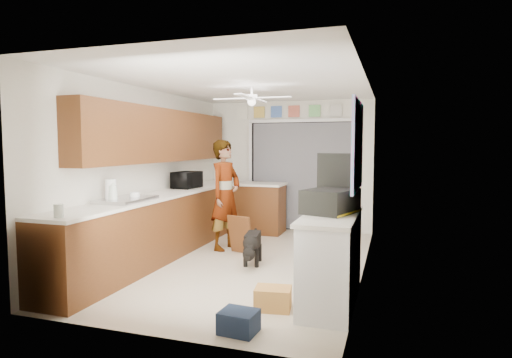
% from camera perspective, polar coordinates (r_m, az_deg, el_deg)
% --- Properties ---
extents(floor, '(5.00, 5.00, 0.00)m').
position_cam_1_polar(floor, '(6.19, -1.15, -10.95)').
color(floor, beige).
rests_on(floor, ground).
extents(ceiling, '(5.00, 5.00, 0.00)m').
position_cam_1_polar(ceiling, '(6.03, -1.19, 12.61)').
color(ceiling, white).
rests_on(ceiling, ground).
extents(wall_back, '(3.20, 0.00, 3.20)m').
position_cam_1_polar(wall_back, '(8.38, 4.40, 1.78)').
color(wall_back, white).
rests_on(wall_back, ground).
extents(wall_front, '(3.20, 0.00, 3.20)m').
position_cam_1_polar(wall_front, '(3.72, -13.83, -1.88)').
color(wall_front, white).
rests_on(wall_front, ground).
extents(wall_left, '(0.00, 5.00, 5.00)m').
position_cam_1_polar(wall_left, '(6.67, -14.27, 0.93)').
color(wall_left, white).
rests_on(wall_left, ground).
extents(wall_right, '(0.00, 5.00, 5.00)m').
position_cam_1_polar(wall_right, '(5.67, 14.31, 0.30)').
color(wall_right, white).
rests_on(wall_right, ground).
extents(left_base_cabinets, '(0.60, 4.80, 0.90)m').
position_cam_1_polar(left_base_cabinets, '(6.62, -11.92, -6.04)').
color(left_base_cabinets, '#5E3116').
rests_on(left_base_cabinets, floor).
extents(left_countertop, '(0.62, 4.80, 0.04)m').
position_cam_1_polar(left_countertop, '(6.54, -11.92, -2.00)').
color(left_countertop, white).
rests_on(left_countertop, left_base_cabinets).
extents(upper_cabinets, '(0.32, 4.00, 0.80)m').
position_cam_1_polar(upper_cabinets, '(6.75, -12.31, 5.68)').
color(upper_cabinets, '#5E3116').
rests_on(upper_cabinets, wall_left).
extents(sink_basin, '(0.50, 0.76, 0.06)m').
position_cam_1_polar(sink_basin, '(5.70, -16.91, -2.71)').
color(sink_basin, silver).
rests_on(sink_basin, left_countertop).
extents(faucet, '(0.03, 0.03, 0.22)m').
position_cam_1_polar(faucet, '(5.80, -18.48, -1.68)').
color(faucet, silver).
rests_on(faucet, left_countertop).
extents(peninsula_base, '(1.00, 0.60, 0.90)m').
position_cam_1_polar(peninsula_base, '(8.11, 0.10, -3.98)').
color(peninsula_base, '#5E3116').
rests_on(peninsula_base, floor).
extents(peninsula_top, '(1.04, 0.64, 0.04)m').
position_cam_1_polar(peninsula_top, '(8.06, 0.10, -0.67)').
color(peninsula_top, white).
rests_on(peninsula_top, peninsula_base).
extents(back_opening_recess, '(2.00, 0.06, 2.10)m').
position_cam_1_polar(back_opening_recess, '(8.31, 6.02, 0.36)').
color(back_opening_recess, black).
rests_on(back_opening_recess, wall_back).
extents(curtain_panel, '(1.90, 0.03, 2.05)m').
position_cam_1_polar(curtain_panel, '(8.27, 5.97, 0.34)').
color(curtain_panel, slate).
rests_on(curtain_panel, wall_back).
extents(door_trim_left, '(0.06, 0.04, 2.10)m').
position_cam_1_polar(door_trim_left, '(8.55, -0.73, 0.50)').
color(door_trim_left, white).
rests_on(door_trim_left, wall_back).
extents(door_trim_right, '(0.06, 0.04, 2.10)m').
position_cam_1_polar(door_trim_right, '(8.13, 13.03, 0.18)').
color(door_trim_right, white).
rests_on(door_trim_right, wall_back).
extents(door_trim_head, '(2.10, 0.04, 0.06)m').
position_cam_1_polar(door_trim_head, '(8.27, 6.04, 7.76)').
color(door_trim_head, white).
rests_on(door_trim_head, wall_back).
extents(header_frame_0, '(0.22, 0.02, 0.22)m').
position_cam_1_polar(header_frame_0, '(8.53, 0.43, 8.90)').
color(header_frame_0, gold).
rests_on(header_frame_0, wall_back).
extents(header_frame_1, '(0.22, 0.02, 0.22)m').
position_cam_1_polar(header_frame_1, '(8.43, 2.73, 8.95)').
color(header_frame_1, '#476CBD').
rests_on(header_frame_1, wall_back).
extents(header_frame_2, '(0.22, 0.02, 0.22)m').
position_cam_1_polar(header_frame_2, '(8.34, 5.08, 8.98)').
color(header_frame_2, '#C25C49').
rests_on(header_frame_2, wall_back).
extents(header_frame_3, '(0.22, 0.02, 0.22)m').
position_cam_1_polar(header_frame_3, '(8.26, 7.82, 9.00)').
color(header_frame_3, '#6EBD6C').
rests_on(header_frame_3, wall_back).
extents(header_frame_4, '(0.22, 0.02, 0.22)m').
position_cam_1_polar(header_frame_4, '(8.20, 10.60, 8.99)').
color(header_frame_4, beige).
rests_on(header_frame_4, wall_back).
extents(route66_sign, '(0.22, 0.02, 0.26)m').
position_cam_1_polar(route66_sign, '(8.64, -1.82, 8.84)').
color(route66_sign, silver).
rests_on(route66_sign, wall_back).
extents(right_counter_base, '(0.50, 1.40, 0.90)m').
position_cam_1_polar(right_counter_base, '(4.64, 10.04, -10.59)').
color(right_counter_base, white).
rests_on(right_counter_base, floor).
extents(right_counter_top, '(0.54, 1.44, 0.04)m').
position_cam_1_polar(right_counter_top, '(4.54, 9.99, -4.85)').
color(right_counter_top, white).
rests_on(right_counter_top, right_counter_base).
extents(abstract_painting, '(0.03, 1.15, 0.95)m').
position_cam_1_polar(abstract_painting, '(4.66, 13.39, 4.34)').
color(abstract_painting, '#F65ACD').
rests_on(abstract_painting, wall_right).
extents(ceiling_fan, '(1.14, 1.14, 0.24)m').
position_cam_1_polar(ceiling_fan, '(6.19, -0.58, 10.71)').
color(ceiling_fan, white).
rests_on(ceiling_fan, ceiling).
extents(microwave, '(0.37, 0.52, 0.27)m').
position_cam_1_polar(microwave, '(7.18, -9.20, -0.12)').
color(microwave, black).
rests_on(microwave, left_countertop).
extents(soap_bottle, '(0.13, 0.13, 0.30)m').
position_cam_1_polar(soap_bottle, '(5.58, -18.55, -1.51)').
color(soap_bottle, silver).
rests_on(soap_bottle, left_countertop).
extents(cup, '(0.14, 0.14, 0.10)m').
position_cam_1_polar(cup, '(5.78, -15.89, -2.21)').
color(cup, white).
rests_on(cup, left_countertop).
extents(jar_a, '(0.11, 0.11, 0.13)m').
position_cam_1_polar(jar_a, '(4.67, -24.78, -3.92)').
color(jar_a, silver).
rests_on(jar_a, left_countertop).
extents(jar_b, '(0.10, 0.10, 0.13)m').
position_cam_1_polar(jar_b, '(4.67, -24.85, -3.87)').
color(jar_b, silver).
rests_on(jar_b, left_countertop).
extents(paper_towel_roll, '(0.17, 0.17, 0.29)m').
position_cam_1_polar(paper_towel_roll, '(5.63, -18.81, -1.50)').
color(paper_towel_roll, white).
rests_on(paper_towel_roll, left_countertop).
extents(suitcase, '(0.60, 0.70, 0.25)m').
position_cam_1_polar(suitcase, '(4.59, 9.89, -2.92)').
color(suitcase, black).
rests_on(suitcase, right_counter_top).
extents(suitcase_rim, '(0.60, 0.69, 0.02)m').
position_cam_1_polar(suitcase_rim, '(4.61, 9.87, -4.27)').
color(suitcase_rim, yellow).
rests_on(suitcase_rim, suitcase).
extents(suitcase_lid, '(0.41, 0.16, 0.50)m').
position_cam_1_polar(suitcase_lid, '(4.85, 10.40, 0.45)').
color(suitcase_lid, black).
rests_on(suitcase_lid, suitcase).
extents(cardboard_box, '(0.39, 0.32, 0.22)m').
position_cam_1_polar(cardboard_box, '(4.48, 2.28, -15.63)').
color(cardboard_box, '#AF7D37').
rests_on(cardboard_box, floor).
extents(navy_crate, '(0.34, 0.29, 0.20)m').
position_cam_1_polar(navy_crate, '(3.99, -2.32, -18.48)').
color(navy_crate, '#152035').
rests_on(navy_crate, floor).
extents(cabinet_door_panel, '(0.42, 0.24, 0.59)m').
position_cam_1_polar(cabinet_door_panel, '(6.55, -2.10, -7.41)').
color(cabinet_door_panel, '#5E3116').
rests_on(cabinet_door_panel, floor).
extents(man, '(0.56, 0.72, 1.74)m').
position_cam_1_polar(man, '(6.78, -4.11, -2.12)').
color(man, white).
rests_on(man, floor).
extents(dog, '(0.37, 0.66, 0.49)m').
position_cam_1_polar(dog, '(6.03, -0.44, -8.99)').
color(dog, black).
rests_on(dog, floor).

